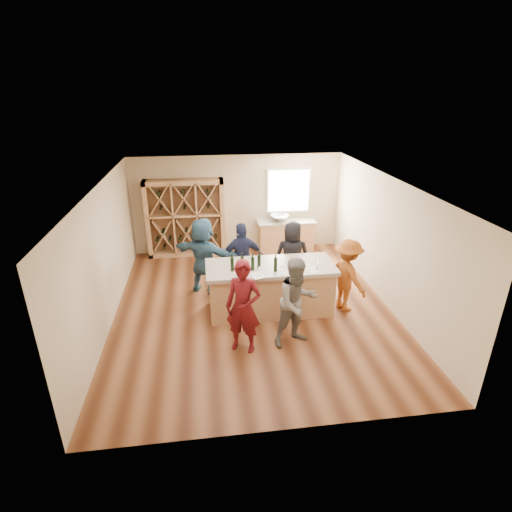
{
  "coord_description": "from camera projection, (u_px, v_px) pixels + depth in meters",
  "views": [
    {
      "loc": [
        -0.97,
        -7.7,
        4.58
      ],
      "look_at": [
        0.1,
        0.2,
        1.15
      ],
      "focal_mm": 28.0,
      "sensor_mm": 36.0,
      "label": 1
    }
  ],
  "objects": [
    {
      "name": "wine_bottle_e",
      "position": [
        259.0,
        262.0,
        8.2
      ],
      "size": [
        0.08,
        0.08,
        0.3
      ],
      "primitive_type": "cylinder",
      "rotation": [
        0.0,
        0.0,
        -0.06
      ],
      "color": "black",
      "rests_on": "tasting_counter_top"
    },
    {
      "name": "person_far_mid",
      "position": [
        242.0,
        259.0,
        9.25
      ],
      "size": [
        1.05,
        0.59,
        1.73
      ],
      "primitive_type": "imported",
      "rotation": [
        0.0,
        0.0,
        3.21
      ],
      "color": "#191E38",
      "rests_on": "floor"
    },
    {
      "name": "wall_back",
      "position": [
        237.0,
        203.0,
        11.62
      ],
      "size": [
        6.0,
        0.1,
        2.8
      ],
      "primitive_type": "cube",
      "color": "beige",
      "rests_on": "ground"
    },
    {
      "name": "tasting_menu_c",
      "position": [
        311.0,
        270.0,
        8.18
      ],
      "size": [
        0.29,
        0.36,
        0.0
      ],
      "primitive_type": "cube",
      "rotation": [
        0.0,
        0.0,
        0.21
      ],
      "color": "white",
      "rests_on": "tasting_counter_top"
    },
    {
      "name": "wine_glass_b",
      "position": [
        282.0,
        271.0,
        7.94
      ],
      "size": [
        0.07,
        0.07,
        0.19
      ],
      "primitive_type": "cone",
      "rotation": [
        0.0,
        0.0,
        0.05
      ],
      "color": "white",
      "rests_on": "tasting_counter_top"
    },
    {
      "name": "tasting_menu_a",
      "position": [
        257.0,
        275.0,
        7.95
      ],
      "size": [
        0.31,
        0.37,
        0.0
      ],
      "primitive_type": "cube",
      "rotation": [
        0.0,
        0.0,
        0.3
      ],
      "color": "white",
      "rests_on": "tasting_counter_top"
    },
    {
      "name": "wine_bottle_f",
      "position": [
        276.0,
        265.0,
        8.07
      ],
      "size": [
        0.07,
        0.07,
        0.3
      ],
      "primitive_type": "cylinder",
      "color": "black",
      "rests_on": "tasting_counter_top"
    },
    {
      "name": "back_counter_top",
      "position": [
        286.0,
        222.0,
        11.67
      ],
      "size": [
        1.7,
        0.62,
        0.06
      ],
      "primitive_type": "cube",
      "color": "#A59987",
      "rests_on": "back_counter_base"
    },
    {
      "name": "person_server",
      "position": [
        347.0,
        276.0,
        8.56
      ],
      "size": [
        0.84,
        1.16,
        1.63
      ],
      "primitive_type": "imported",
      "rotation": [
        0.0,
        0.0,
        1.94
      ],
      "color": "#994C19",
      "rests_on": "floor"
    },
    {
      "name": "window_frame",
      "position": [
        289.0,
        191.0,
        11.59
      ],
      "size": [
        1.3,
        0.06,
        1.3
      ],
      "primitive_type": "cube",
      "color": "white",
      "rests_on": "wall_back"
    },
    {
      "name": "ceiling",
      "position": [
        252.0,
        181.0,
        7.81
      ],
      "size": [
        6.0,
        7.0,
        0.1
      ],
      "primitive_type": "cube",
      "color": "white",
      "rests_on": "ground"
    },
    {
      "name": "person_near_left",
      "position": [
        243.0,
        307.0,
        7.18
      ],
      "size": [
        0.79,
        0.7,
        1.8
      ],
      "primitive_type": "imported",
      "rotation": [
        0.0,
        0.0,
        -0.41
      ],
      "color": "#590F14",
      "rests_on": "floor"
    },
    {
      "name": "wall_right",
      "position": [
        390.0,
        242.0,
        8.76
      ],
      "size": [
        0.1,
        7.0,
        2.8
      ],
      "primitive_type": "cube",
      "color": "beige",
      "rests_on": "ground"
    },
    {
      "name": "wine_glass_c",
      "position": [
        309.0,
        268.0,
        8.08
      ],
      "size": [
        0.08,
        0.08,
        0.18
      ],
      "primitive_type": "cone",
      "rotation": [
        0.0,
        0.0,
        -0.27
      ],
      "color": "white",
      "rests_on": "tasting_counter_top"
    },
    {
      "name": "person_near_right",
      "position": [
        297.0,
        302.0,
        7.37
      ],
      "size": [
        0.96,
        0.72,
        1.75
      ],
      "primitive_type": "imported",
      "rotation": [
        0.0,
        0.0,
        0.33
      ],
      "color": "slate",
      "rests_on": "floor"
    },
    {
      "name": "wall_front",
      "position": [
        287.0,
        352.0,
        5.16
      ],
      "size": [
        6.0,
        0.1,
        2.8
      ],
      "primitive_type": "cube",
      "color": "beige",
      "rests_on": "ground"
    },
    {
      "name": "tasting_counter_base",
      "position": [
        270.0,
        290.0,
        8.63
      ],
      "size": [
        2.6,
        1.0,
        1.0
      ],
      "primitive_type": "cube",
      "color": "tan",
      "rests_on": "floor"
    },
    {
      "name": "wine_glass_e",
      "position": [
        318.0,
        265.0,
        8.21
      ],
      "size": [
        0.08,
        0.08,
        0.18
      ],
      "primitive_type": "cone",
      "rotation": [
        0.0,
        0.0,
        -0.15
      ],
      "color": "white",
      "rests_on": "tasting_counter_top"
    },
    {
      "name": "faucet",
      "position": [
        278.0,
        214.0,
        11.74
      ],
      "size": [
        0.02,
        0.02,
        0.3
      ],
      "primitive_type": "cylinder",
      "color": "silver",
      "rests_on": "back_counter_top"
    },
    {
      "name": "person_far_left",
      "position": [
        204.0,
        256.0,
        9.28
      ],
      "size": [
        1.78,
        1.4,
        1.84
      ],
      "primitive_type": "imported",
      "rotation": [
        0.0,
        0.0,
        2.6
      ],
      "color": "#335972",
      "rests_on": "floor"
    },
    {
      "name": "window_pane",
      "position": [
        289.0,
        191.0,
        11.56
      ],
      "size": [
        1.18,
        0.01,
        1.18
      ],
      "primitive_type": "cube",
      "color": "white",
      "rests_on": "wall_back"
    },
    {
      "name": "wall_left",
      "position": [
        102.0,
        257.0,
        8.01
      ],
      "size": [
        0.1,
        7.0,
        2.8
      ],
      "primitive_type": "cube",
      "color": "beige",
      "rests_on": "ground"
    },
    {
      "name": "back_counter_base",
      "position": [
        286.0,
        236.0,
        11.86
      ],
      "size": [
        1.6,
        0.58,
        0.86
      ],
      "primitive_type": "cube",
      "color": "tan",
      "rests_on": "floor"
    },
    {
      "name": "person_far_right",
      "position": [
        292.0,
        256.0,
        9.44
      ],
      "size": [
        0.92,
        0.69,
        1.7
      ],
      "primitive_type": "imported",
      "rotation": [
        0.0,
        0.0,
        2.95
      ],
      "color": "black",
      "rests_on": "floor"
    },
    {
      "name": "wine_bottle_c",
      "position": [
        242.0,
        263.0,
        8.19
      ],
      "size": [
        0.08,
        0.08,
        0.27
      ],
      "primitive_type": "cylinder",
      "rotation": [
        0.0,
        0.0,
        -0.3
      ],
      "color": "black",
      "rests_on": "tasting_counter_top"
    },
    {
      "name": "tasting_menu_b",
      "position": [
        283.0,
        273.0,
        8.07
      ],
      "size": [
        0.25,
        0.31,
        0.0
      ],
      "primitive_type": "cube",
      "rotation": [
        0.0,
        0.0,
        -0.22
      ],
      "color": "white",
      "rests_on": "tasting_counter_top"
    },
    {
      "name": "wine_glass_a",
      "position": [
        260.0,
        272.0,
        7.9
      ],
      "size": [
        0.08,
        0.08,
        0.19
      ],
      "primitive_type": "cone",
      "rotation": [
        0.0,
        0.0,
        0.21
      ],
      "color": "white",
      "rests_on": "tasting_counter_top"
    },
    {
      "name": "wine_rack",
      "position": [
        186.0,
        218.0,
        11.3
      ],
      "size": [
        2.2,
        0.45,
        2.2
      ],
      "primitive_type": "cube",
      "color": "tan",
      "rests_on": "floor"
    },
    {
      "name": "tasting_counter_top",
      "position": [
        271.0,
        267.0,
        8.41
      ],
      "size": [
        2.72,
        1.12,
        0.08
      ],
      "primitive_type": "cube",
      "color": "#A59987",
      "rests_on": "tasting_counter_base"
    },
    {
      "name": "wine_bottle_b",
      "position": [
        241.0,
        267.0,
        7.99
      ],
      "size": [
        0.08,
        0.08,
        0.3
      ],
      "primitive_type": "cylinder",
      "rotation": [
        0.0,
        0.0,
        -0.07
      ],
      "color": "black",
      "rests_on": "tasting_counter_top"
    },
    {
      "name": "wine_glass_d",
      "position": [
        292.0,
        264.0,
        8.27
      ],
      "size": [
        0.06,
        0.06,
        0.16
      ],
      "primitive_type": "cone",
      "rotation": [
        0.0,
        0.0,
        0.01
      ],
      "color": "white",
      "rests_on": "tasting_counter_top"
    },
    {
      "name": "wine_bottle_a",
      "position": [
        232.0,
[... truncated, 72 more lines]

